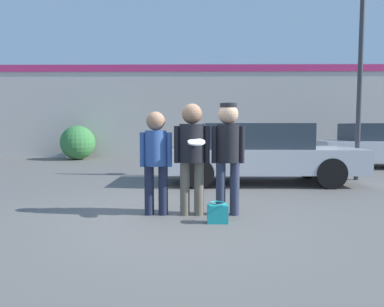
% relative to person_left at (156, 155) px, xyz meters
% --- Properties ---
extents(ground_plane, '(56.00, 56.00, 0.00)m').
position_rel_person_left_xyz_m(ground_plane, '(0.39, -0.14, -0.95)').
color(ground_plane, '#5B5956').
extents(storefront_building, '(24.00, 0.22, 4.11)m').
position_rel_person_left_xyz_m(storefront_building, '(0.39, 10.02, 1.13)').
color(storefront_building, beige).
rests_on(storefront_building, ground).
extents(person_left, '(0.50, 0.33, 1.62)m').
position_rel_person_left_xyz_m(person_left, '(0.00, 0.00, 0.00)').
color(person_left, '#1E2338').
rests_on(person_left, ground).
extents(person_middle_with_frisbee, '(0.56, 0.59, 1.74)m').
position_rel_person_left_xyz_m(person_middle_with_frisbee, '(0.56, -0.01, 0.10)').
color(person_middle_with_frisbee, '#665B4C').
rests_on(person_middle_with_frisbee, ground).
extents(person_right, '(0.51, 0.34, 1.75)m').
position_rel_person_left_xyz_m(person_right, '(1.13, 0.00, 0.11)').
color(person_right, '#2D3347').
rests_on(person_right, ground).
extents(parked_car_near, '(4.77, 1.82, 1.47)m').
position_rel_person_left_xyz_m(parked_car_near, '(2.14, 3.12, -0.21)').
color(parked_car_near, '#B7BABF').
rests_on(parked_car_near, ground).
extents(parked_car_far, '(4.42, 1.83, 1.50)m').
position_rel_person_left_xyz_m(parked_car_far, '(7.01, 6.46, -0.20)').
color(parked_car_far, silver).
rests_on(parked_car_far, ground).
extents(street_lamp, '(1.62, 0.35, 5.74)m').
position_rel_person_left_xyz_m(street_lamp, '(5.15, 3.64, 2.61)').
color(street_lamp, '#38383D').
rests_on(street_lamp, ground).
extents(shrub, '(1.44, 1.44, 1.44)m').
position_rel_person_left_xyz_m(shrub, '(-4.38, 9.11, -0.23)').
color(shrub, '#387A3D').
rests_on(shrub, ground).
extents(handbag, '(0.30, 0.23, 0.30)m').
position_rel_person_left_xyz_m(handbag, '(0.94, -0.47, -0.81)').
color(handbag, teal).
rests_on(handbag, ground).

